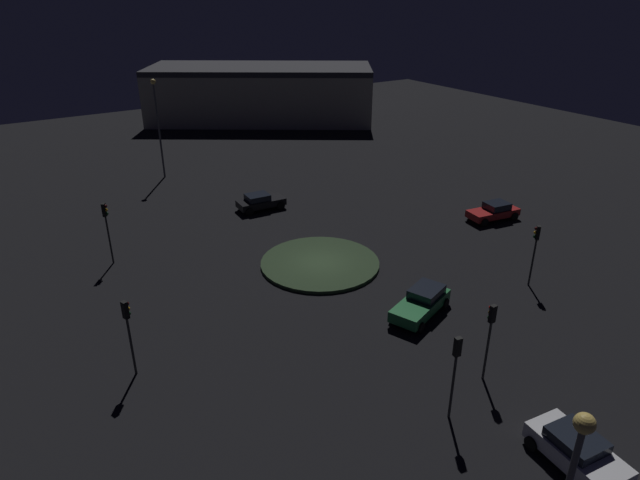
# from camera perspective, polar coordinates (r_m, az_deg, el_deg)

# --- Properties ---
(ground_plane) EXTENTS (115.65, 115.65, 0.00)m
(ground_plane) POSITION_cam_1_polar(r_m,az_deg,el_deg) (37.82, 0.00, -2.56)
(ground_plane) COLOR black
(roundabout_island) EXTENTS (8.12, 8.12, 0.24)m
(roundabout_island) POSITION_cam_1_polar(r_m,az_deg,el_deg) (37.76, 0.00, -2.40)
(roundabout_island) COLOR #2D4228
(roundabout_island) RESTS_ON ground_plane
(car_red) EXTENTS (2.43, 4.43, 1.44)m
(car_red) POSITION_cam_1_polar(r_m,az_deg,el_deg) (46.86, 17.52, 2.86)
(car_red) COLOR red
(car_red) RESTS_ON ground_plane
(car_green) EXTENTS (3.21, 4.73, 1.48)m
(car_green) POSITION_cam_1_polar(r_m,az_deg,el_deg) (32.62, 10.45, -6.35)
(car_green) COLOR #1E7238
(car_green) RESTS_ON ground_plane
(car_black) EXTENTS (2.16, 4.07, 1.40)m
(car_black) POSITION_cam_1_polar(r_m,az_deg,el_deg) (47.02, -6.20, 3.99)
(car_black) COLOR black
(car_black) RESTS_ON ground_plane
(car_white) EXTENTS (4.05, 2.45, 1.45)m
(car_white) POSITION_cam_1_polar(r_m,az_deg,el_deg) (25.45, 25.00, -19.10)
(car_white) COLOR white
(car_white) RESTS_ON ground_plane
(traffic_light_north) EXTENTS (0.36, 0.39, 4.14)m
(traffic_light_north) POSITION_cam_1_polar(r_m,az_deg,el_deg) (27.85, -19.22, -8.11)
(traffic_light_north) COLOR #2D2D2D
(traffic_light_north) RESTS_ON ground_plane
(traffic_light_southwest) EXTENTS (0.39, 0.39, 4.12)m
(traffic_light_southwest) POSITION_cam_1_polar(r_m,az_deg,el_deg) (36.51, 21.36, -0.34)
(traffic_light_southwest) COLOR #2D2D2D
(traffic_light_southwest) RESTS_ON ground_plane
(traffic_light_west) EXTENTS (0.38, 0.34, 4.24)m
(traffic_light_west) POSITION_cam_1_polar(r_m,az_deg,el_deg) (24.54, 13.81, -12.10)
(traffic_light_west) COLOR #2D2D2D
(traffic_light_west) RESTS_ON ground_plane
(traffic_light_west_near) EXTENTS (0.36, 0.30, 4.16)m
(traffic_light_west_near) POSITION_cam_1_polar(r_m,az_deg,el_deg) (27.20, 17.16, -8.62)
(traffic_light_west_near) COLOR #2D2D2D
(traffic_light_west_near) RESTS_ON ground_plane
(traffic_light_northeast) EXTENTS (0.37, 0.40, 4.38)m
(traffic_light_northeast) POSITION_cam_1_polar(r_m,az_deg,el_deg) (39.37, -21.19, 1.80)
(traffic_light_northeast) COLOR #2D2D2D
(traffic_light_northeast) RESTS_ON ground_plane
(streetlamp_east) EXTENTS (0.50, 0.50, 9.47)m
(streetlamp_east) POSITION_cam_1_polar(r_m,az_deg,el_deg) (55.74, -16.45, 12.07)
(streetlamp_east) COLOR #4C4C51
(streetlamp_east) RESTS_ON ground_plane
(store_building) EXTENTS (26.09, 31.28, 7.29)m
(store_building) POSITION_cam_1_polar(r_m,az_deg,el_deg) (79.04, -6.13, 14.82)
(store_building) COLOR #ADA893
(store_building) RESTS_ON ground_plane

